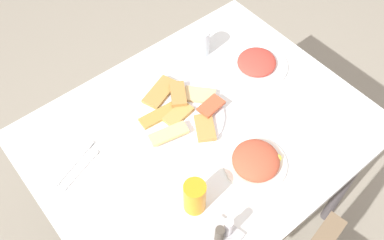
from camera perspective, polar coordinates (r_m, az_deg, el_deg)
The scene contains 11 objects.
ground_plane at distance 2.10m, azimuth 0.90°, elevation -13.37°, with size 6.00×6.00×0.00m, color gray.
dining_table at distance 1.49m, azimuth 1.24°, elevation -3.33°, with size 1.10×0.87×0.77m.
pide_platter at distance 1.45m, azimuth -1.76°, elevation 0.89°, with size 0.33×0.33×0.04m.
salad_plate_greens at distance 1.61m, azimuth 8.69°, elevation 7.60°, with size 0.24×0.24×0.04m.
salad_plate_rice at distance 1.35m, azimuth 8.62°, elevation -5.49°, with size 0.22×0.22×0.06m.
soda_can at distance 1.23m, azimuth 0.37°, elevation -10.31°, with size 0.07×0.07×0.12m, color orange.
drinking_glass at distance 1.62m, azimuth 1.21°, elevation 10.48°, with size 0.07×0.07×0.11m, color silver.
paper_napkin at distance 1.39m, azimuth -15.15°, elevation -6.13°, with size 0.14×0.14×0.00m, color white.
fork at distance 1.40m, azimuth -15.55°, elevation -5.54°, with size 0.18×0.01×0.01m, color silver.
spoon at distance 1.38m, azimuth -14.82°, elevation -6.56°, with size 0.16×0.01×0.01m, color silver.
condiment_caddy at distance 1.23m, azimuth 4.27°, elevation -15.04°, with size 0.10×0.10×0.09m.
Camera 1 is at (0.53, 0.60, 1.94)m, focal length 39.54 mm.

